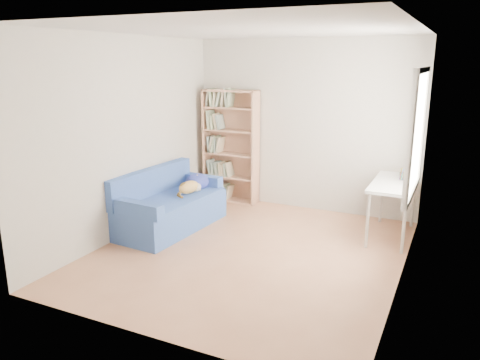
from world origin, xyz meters
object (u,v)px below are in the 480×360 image
bookshelf (231,151)px  pen_cup (402,175)px  desk (394,188)px  sofa (170,206)px

bookshelf → pen_cup: size_ratio=11.26×
bookshelf → pen_cup: bookshelf is taller
desk → bookshelf: bearing=168.2°
desk → pen_cup: bearing=64.0°
bookshelf → pen_cup: (2.72, -0.39, -0.03)m
bookshelf → desk: size_ratio=1.58×
bookshelf → pen_cup: bearing=-8.2°
sofa → pen_cup: size_ratio=10.63×
sofa → pen_cup: (2.91, 1.12, 0.50)m
bookshelf → sofa: bearing=-97.3°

